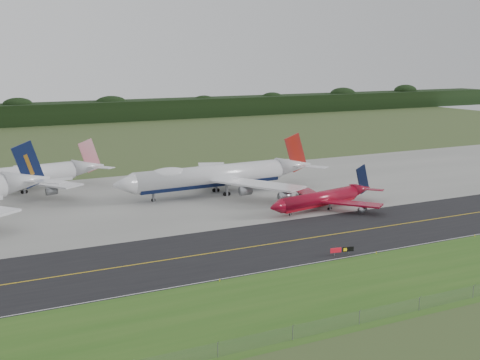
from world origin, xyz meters
name	(u,v)px	position (x,y,z in m)	size (l,w,h in m)	color
ground	(291,235)	(0.00, 0.00, 0.00)	(600.00, 600.00, 0.00)	#455327
grass_verge	(394,281)	(0.00, -35.00, 0.01)	(400.00, 30.00, 0.01)	#2D581A
taxiway	(301,239)	(0.00, -4.00, 0.01)	(400.00, 32.00, 0.02)	black
apron	(198,194)	(0.00, 51.00, 0.01)	(400.00, 78.00, 0.01)	gray
taxiway_centreline	(301,239)	(0.00, -4.00, 0.03)	(400.00, 0.40, 0.00)	gold
taxiway_edge_line	(343,258)	(0.00, -19.50, 0.03)	(400.00, 0.25, 0.00)	silver
perimeter_fence	(447,298)	(0.00, -48.00, 1.10)	(320.00, 0.10, 320.00)	slate
horizon_treeline	(40,115)	(0.00, 273.76, 5.47)	(700.00, 25.00, 12.00)	black
jet_ba_747	(217,176)	(4.84, 48.18, 5.59)	(65.31, 54.11, 16.43)	silver
jet_red_737	(324,198)	(21.92, 18.38, 2.84)	(37.80, 30.34, 10.27)	maroon
jet_star_tail	(19,176)	(-45.55, 78.78, 4.79)	(54.50, 45.22, 14.38)	silver
taxiway_sign	(342,250)	(0.89, -18.06, 1.21)	(5.07, 1.21, 1.71)	slate
edge_marker_left	(220,280)	(-28.16, -20.50, 0.25)	(0.16, 0.16, 0.50)	yellow
edge_marker_center	(376,253)	(7.81, -20.50, 0.25)	(0.16, 0.16, 0.50)	yellow
edge_marker_right	(475,236)	(36.00, -20.50, 0.25)	(0.16, 0.16, 0.50)	yellow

